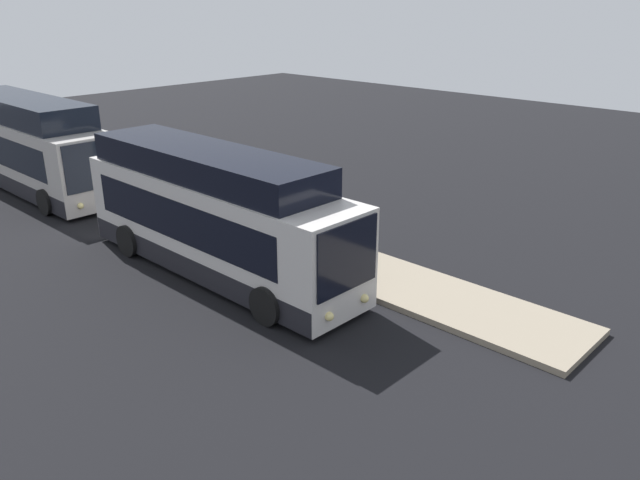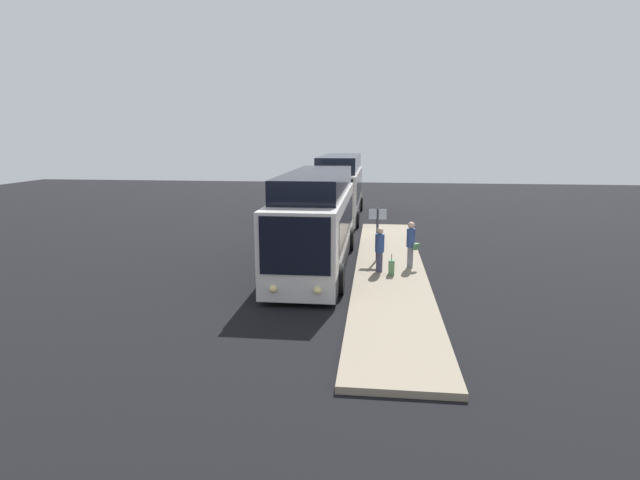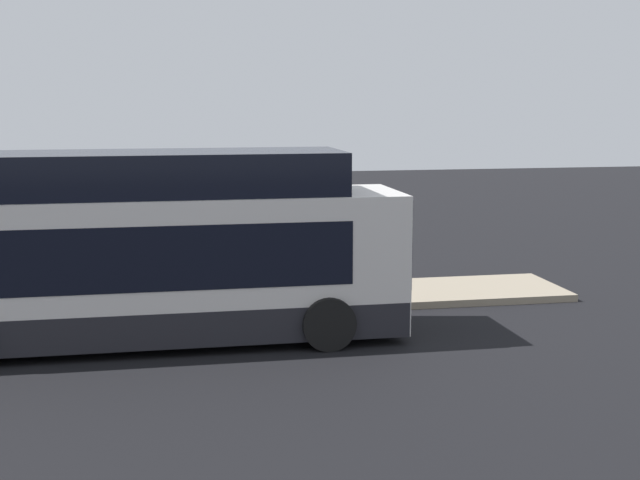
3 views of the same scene
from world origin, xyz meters
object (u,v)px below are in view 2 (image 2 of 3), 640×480
at_px(passenger_boarding, 380,248).
at_px(suitcase, 391,267).
at_px(bus_lead, 316,224).
at_px(bus_second, 340,190).
at_px(sign_post, 377,227).
at_px(passenger_waiting, 411,242).

relative_size(passenger_boarding, suitcase, 2.14).
xyz_separation_m(bus_lead, bus_second, (-13.06, -0.00, 0.08)).
bearing_deg(passenger_boarding, sign_post, 100.10).
bearing_deg(suitcase, bus_second, -168.27).
height_order(passenger_boarding, suitcase, passenger_boarding).
height_order(passenger_waiting, suitcase, passenger_waiting).
relative_size(bus_lead, passenger_boarding, 6.18).
bearing_deg(bus_second, passenger_waiting, 15.85).
relative_size(passenger_waiting, sign_post, 0.82).
bearing_deg(passenger_boarding, bus_second, 107.27).
distance_m(bus_lead, suitcase, 3.70).
bearing_deg(suitcase, passenger_waiting, 146.88).
xyz_separation_m(bus_lead, sign_post, (-0.54, 2.51, -0.16)).
distance_m(passenger_boarding, suitcase, 0.90).
bearing_deg(bus_lead, passenger_boarding, 64.60).
bearing_deg(passenger_waiting, suitcase, 3.73).
bearing_deg(passenger_boarding, suitcase, -35.42).
bearing_deg(suitcase, sign_post, -165.88).
height_order(bus_second, passenger_boarding, bus_second).
relative_size(passenger_boarding, passenger_waiting, 0.94).
distance_m(bus_lead, passenger_boarding, 2.95).
xyz_separation_m(bus_lead, suitcase, (1.65, 3.05, -1.29)).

